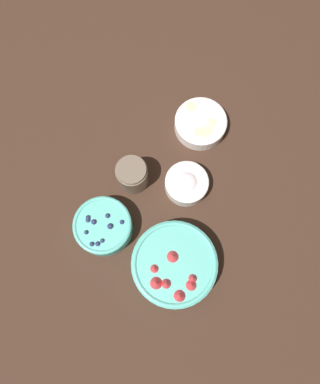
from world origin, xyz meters
TOP-DOWN VIEW (x-y plane):
  - ground_plane at (0.00, 0.00)m, footprint 4.00×4.00m
  - bowl_strawberries at (0.20, 0.18)m, footprint 0.22×0.22m
  - bowl_blueberries at (0.17, -0.03)m, footprint 0.15×0.15m
  - bowl_bananas at (-0.21, 0.10)m, footprint 0.15×0.15m
  - bowl_cream at (-0.02, 0.13)m, footprint 0.12×0.12m
  - jar_chocolate at (0.02, -0.02)m, footprint 0.09×0.09m

SIDE VIEW (x-z plane):
  - ground_plane at x=0.00m, z-range 0.00..0.00m
  - bowl_bananas at x=-0.21m, z-range 0.00..0.05m
  - bowl_cream at x=-0.02m, z-range 0.00..0.06m
  - bowl_blueberries at x=0.17m, z-range 0.00..0.07m
  - bowl_strawberries at x=0.20m, z-range 0.00..0.09m
  - jar_chocolate at x=0.02m, z-range 0.00..0.09m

